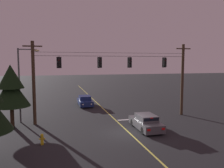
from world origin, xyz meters
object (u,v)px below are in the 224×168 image
at_px(traffic_light_left_inner, 100,62).
at_px(traffic_light_centre, 130,62).
at_px(traffic_light_leftmost, 59,62).
at_px(traffic_light_right_inner, 165,62).
at_px(car_waiting_near_lane, 146,122).
at_px(street_lamp_corner, 23,78).
at_px(tree_verge_far, 11,88).
at_px(car_oncoming_lead, 85,101).
at_px(fire_hydrant, 42,139).

xyz_separation_m(traffic_light_left_inner, traffic_light_centre, (3.29, 0.00, 0.00)).
height_order(traffic_light_leftmost, traffic_light_right_inner, same).
distance_m(traffic_light_left_inner, car_waiting_near_lane, 7.69).
relative_size(car_waiting_near_lane, street_lamp_corner, 0.58).
bearing_deg(tree_verge_far, traffic_light_leftmost, 3.51).
bearing_deg(street_lamp_corner, traffic_light_centre, -6.15).
xyz_separation_m(traffic_light_centre, car_oncoming_lead, (-3.78, 8.33, -5.43)).
distance_m(traffic_light_leftmost, traffic_light_left_inner, 4.13).
bearing_deg(tree_verge_far, traffic_light_right_inner, 0.98).
bearing_deg(fire_hydrant, street_lamp_corner, 106.32).
relative_size(car_waiting_near_lane, car_oncoming_lead, 0.98).
distance_m(traffic_light_leftmost, traffic_light_centre, 7.42).
distance_m(street_lamp_corner, fire_hydrant, 8.46).
distance_m(traffic_light_leftmost, fire_hydrant, 8.31).
relative_size(traffic_light_centre, tree_verge_far, 0.21).
bearing_deg(street_lamp_corner, car_oncoming_lead, 44.70).
bearing_deg(traffic_light_centre, car_oncoming_lead, 114.39).
relative_size(car_waiting_near_lane, tree_verge_far, 0.73).
height_order(traffic_light_centre, car_waiting_near_lane, traffic_light_centre).
bearing_deg(tree_verge_far, car_waiting_near_lane, -18.59).
xyz_separation_m(tree_verge_far, fire_hydrant, (2.95, -5.64, -3.28)).
distance_m(traffic_light_centre, street_lamp_corner, 11.17).
bearing_deg(traffic_light_left_inner, traffic_light_leftmost, 180.00).
relative_size(car_oncoming_lead, fire_hydrant, 5.26).
relative_size(traffic_light_leftmost, traffic_light_right_inner, 1.00).
xyz_separation_m(traffic_light_leftmost, fire_hydrant, (-1.50, -5.92, -5.64)).
bearing_deg(car_oncoming_lead, car_waiting_near_lane, -73.07).
bearing_deg(traffic_light_leftmost, street_lamp_corner, 161.70).
xyz_separation_m(street_lamp_corner, tree_verge_far, (-0.87, -1.46, -0.82)).
distance_m(traffic_light_right_inner, tree_verge_far, 16.15).
height_order(car_oncoming_lead, tree_verge_far, tree_verge_far).
bearing_deg(car_oncoming_lead, traffic_light_left_inner, -86.65).
relative_size(traffic_light_left_inner, car_waiting_near_lane, 0.28).
xyz_separation_m(traffic_light_leftmost, traffic_light_right_inner, (11.52, 0.00, 0.00)).
bearing_deg(traffic_light_centre, street_lamp_corner, 173.85).
bearing_deg(fire_hydrant, traffic_light_left_inner, 46.42).
bearing_deg(car_waiting_near_lane, traffic_light_left_inner, 128.04).
distance_m(traffic_light_right_inner, street_lamp_corner, 15.23).
relative_size(street_lamp_corner, fire_hydrant, 8.94).
bearing_deg(tree_verge_far, traffic_light_left_inner, 1.82).
xyz_separation_m(traffic_light_right_inner, car_waiting_near_lane, (-4.04, -4.29, -5.43)).
xyz_separation_m(traffic_light_centre, traffic_light_right_inner, (4.11, 0.00, 0.00)).
bearing_deg(traffic_light_left_inner, car_oncoming_lead, 93.35).
bearing_deg(car_waiting_near_lane, fire_hydrant, -169.70).
xyz_separation_m(traffic_light_leftmost, car_oncoming_lead, (3.64, 8.33, -5.43)).
xyz_separation_m(traffic_light_left_inner, car_waiting_near_lane, (3.35, -4.29, -5.43)).
xyz_separation_m(traffic_light_right_inner, tree_verge_far, (-15.97, -0.27, -2.36)).
bearing_deg(traffic_light_centre, fire_hydrant, -146.44).
xyz_separation_m(street_lamp_corner, fire_hydrant, (2.08, -7.10, -4.10)).
relative_size(traffic_light_right_inner, street_lamp_corner, 0.16).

